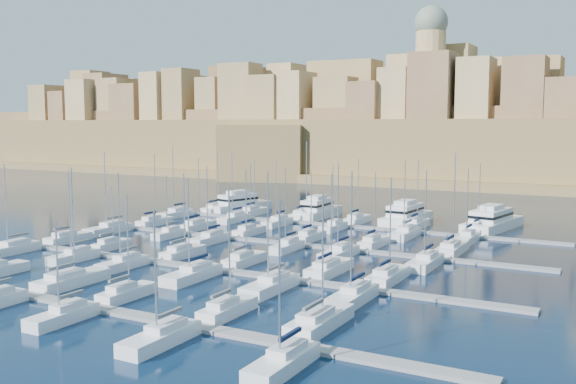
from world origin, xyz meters
The scene contains 53 objects.
ground centered at (0.00, 0.00, 0.00)m, with size 600.00×600.00×0.00m, color black.
pontoon_near centered at (0.00, -34.00, 0.20)m, with size 84.00×2.00×0.40m, color slate.
pontoon_mid_near centered at (0.00, -12.00, 0.20)m, with size 84.00×2.00×0.40m, color slate.
pontoon_mid_far centered at (0.00, 10.00, 0.20)m, with size 84.00×2.00×0.40m, color slate.
pontoon_far centered at (0.00, 32.00, 0.20)m, with size 84.00×2.00×0.40m, color slate.
sailboat_2 centered at (-12.07, -27.84, 0.77)m, with size 3.17×10.58×15.38m.
sailboat_3 centered at (-1.62, -29.08, 0.72)m, with size 2.41×8.04×12.72m.
sailboat_4 centered at (12.58, -28.90, 0.74)m, with size 2.52×8.41×14.27m.
sailboat_5 centered at (23.15, -27.92, 0.76)m, with size 3.12×10.41×14.01m.
sailboat_9 centered at (-1.10, -39.01, 0.71)m, with size 2.47×8.24×11.29m.
sailboat_10 centered at (12.29, -39.49, 0.74)m, with size 2.76×9.20×13.20m.
sailboat_11 centered at (25.31, -39.41, 0.75)m, with size 2.71×9.05×14.75m.
sailboat_12 centered at (-35.75, -6.67, 0.73)m, with size 2.66×8.88×12.85m.
sailboat_13 centered at (-24.94, -7.43, 0.70)m, with size 2.20×7.33×10.66m.
sailboat_14 centered at (-10.64, -6.80, 0.73)m, with size 2.59×8.63×13.36m.
sailboat_15 centered at (0.64, -6.76, 0.74)m, with size 2.61×8.70×14.20m.
sailboat_16 centered at (14.01, -6.04, 0.76)m, with size 3.05×10.16×14.18m.
sailboat_17 centered at (22.61, -6.30, 0.75)m, with size 2.89×9.63×13.98m.
sailboat_18 centered at (-36.29, -17.76, 0.75)m, with size 2.93×9.76×14.59m.
sailboat_19 centered at (-23.06, -17.10, 0.73)m, with size 2.52×8.41×13.21m.
sailboat_20 centered at (-13.15, -17.21, 0.74)m, with size 2.59×8.65×14.08m.
sailboat_21 centered at (-0.41, -17.90, 0.75)m, with size 3.01×10.04×13.98m.
sailboat_22 centered at (11.59, -17.92, 0.76)m, with size 3.03×10.09×15.21m.
sailboat_23 centered at (22.46, -17.76, 0.76)m, with size 2.93×9.76×15.60m.
sailboat_24 centered at (-35.16, 15.25, 0.75)m, with size 2.62×8.73×14.83m.
sailboat_25 centered at (-24.32, 15.38, 0.74)m, with size 2.69×8.98×14.22m.
sailboat_26 centered at (-12.17, 14.99, 0.73)m, with size 2.46×8.19×13.60m.
sailboat_27 centered at (0.35, 15.12, 0.73)m, with size 2.54×8.46×12.61m.
sailboat_28 centered at (12.30, 15.18, 0.73)m, with size 2.57×8.57×12.83m.
sailboat_29 centered at (25.29, 15.99, 0.77)m, with size 3.07×10.23×16.36m.
sailboat_30 centered at (-36.48, 3.95, 0.77)m, with size 3.11×10.35×15.74m.
sailboat_31 centered at (-23.33, 5.39, 0.71)m, with size 2.22×7.41×11.68m.
sailboat_32 centered at (-13.72, 4.60, 0.74)m, with size 2.71×9.02×13.77m.
sailboat_33 centered at (1.32, 5.01, 0.74)m, with size 2.46×8.19×13.75m.
sailboat_34 centered at (10.94, 4.23, 0.76)m, with size 2.93×9.78×14.98m.
sailboat_35 centered at (24.51, 4.26, 0.75)m, with size 2.92×9.73×14.33m.
sailboat_36 centered at (-35.25, 37.49, 0.75)m, with size 2.76×9.21×14.37m.
sailboat_37 centered at (-25.23, 37.46, 0.73)m, with size 2.75×9.15×12.78m.
sailboat_38 centered at (-12.46, 38.22, 0.78)m, with size 3.21×10.70×17.00m.
sailboat_39 centered at (0.03, 37.54, 0.74)m, with size 2.80×9.32×13.67m.
sailboat_40 centered at (12.63, 37.66, 0.75)m, with size 2.87×9.56×13.92m.
sailboat_41 centered at (24.75, 37.10, 0.73)m, with size 2.53×8.42×13.50m.
sailboat_42 centered at (-38.33, 26.17, 0.77)m, with size 2.97×9.90×16.14m.
sailboat_43 centered at (-23.30, 26.66, 0.75)m, with size 2.67×8.90×15.05m.
sailboat_44 centered at (-12.77, 26.71, 0.74)m, with size 2.64×8.79×13.73m.
sailboat_45 centered at (-0.42, 26.93, 0.73)m, with size 2.50×8.35×12.95m.
sailboat_46 centered at (14.20, 26.06, 0.76)m, with size 3.04×10.12×14.35m.
sailboat_47 centered at (25.14, 26.82, 0.73)m, with size 2.57×8.58×13.21m.
motor_yacht_a centered at (-31.45, 41.32, 1.73)m, with size 9.10×16.96×5.25m.
motor_yacht_b centered at (-10.70, 41.08, 1.73)m, with size 4.98×15.84×5.25m.
motor_yacht_c centered at (9.13, 41.86, 1.73)m, with size 6.36×17.71×5.25m.
motor_yacht_d centered at (26.25, 42.64, 1.73)m, with size 8.90×19.71×5.25m.
fortified_city centered at (-0.19, 155.26, 14.74)m, with size 460.00×108.95×59.52m.
Camera 1 is at (50.55, -84.71, 20.66)m, focal length 40.00 mm.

